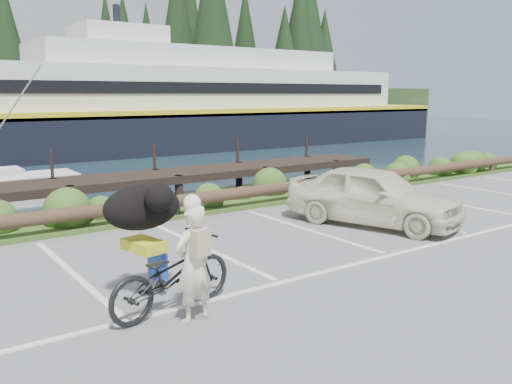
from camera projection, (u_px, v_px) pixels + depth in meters
ground at (266, 276)px, 9.02m from camera, size 72.00×72.00×0.00m
vegetation_strip at (139, 216)px, 13.28m from camera, size 34.00×1.60×0.10m
log_rail at (151, 223)px, 12.73m from camera, size 32.00×0.30×0.60m
bicycle at (172, 275)px, 7.47m from camera, size 2.12×1.09×1.06m
cyclist at (194, 264)px, 7.10m from camera, size 0.64×0.49×1.59m
dog at (142, 207)px, 7.75m from camera, size 0.78×1.24×0.67m
parked_car at (373, 195)px, 12.48m from camera, size 2.86×4.33×1.37m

